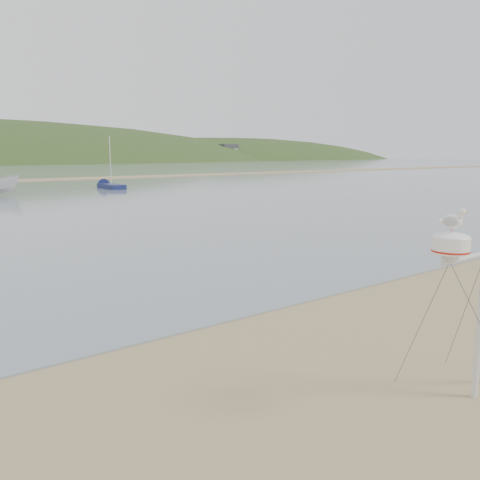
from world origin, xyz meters
TOP-DOWN VIEW (x-y plane):
  - ground at (0.00, 0.00)m, footprint 560.00×560.00m
  - sailboat_blue_far at (19.97, 48.55)m, footprint 1.65×6.14m

SIDE VIEW (x-z plane):
  - ground at x=0.00m, z-range 0.00..0.00m
  - sailboat_blue_far at x=19.97m, z-range -2.74..3.35m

